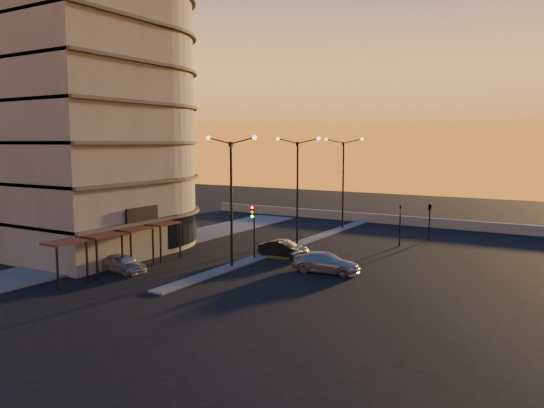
{
  "coord_description": "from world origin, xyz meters",
  "views": [
    {
      "loc": [
        21.92,
        -30.81,
        9.02
      ],
      "look_at": [
        -0.77,
        6.94,
        3.9
      ],
      "focal_mm": 35.0,
      "sensor_mm": 36.0,
      "label": 1
    }
  ],
  "objects_px": {
    "car_wagon": "(326,263)",
    "traffic_light_main": "(253,223)",
    "streetlamp_mid": "(298,182)",
    "car_sedan": "(284,249)",
    "car_hatchback": "(122,263)"
  },
  "relations": [
    {
      "from": "car_hatchback",
      "to": "car_sedan",
      "type": "relative_size",
      "value": 0.96
    },
    {
      "from": "car_wagon",
      "to": "streetlamp_mid",
      "type": "bearing_deg",
      "value": 33.49
    },
    {
      "from": "traffic_light_main",
      "to": "car_sedan",
      "type": "height_order",
      "value": "traffic_light_main"
    },
    {
      "from": "car_hatchback",
      "to": "streetlamp_mid",
      "type": "bearing_deg",
      "value": -16.02
    },
    {
      "from": "traffic_light_main",
      "to": "car_wagon",
      "type": "bearing_deg",
      "value": -6.22
    },
    {
      "from": "car_sedan",
      "to": "car_wagon",
      "type": "height_order",
      "value": "car_wagon"
    },
    {
      "from": "streetlamp_mid",
      "to": "car_hatchback",
      "type": "xyz_separation_m",
      "value": [
        -5.67,
        -15.17,
        -4.94
      ]
    },
    {
      "from": "streetlamp_mid",
      "to": "car_wagon",
      "type": "height_order",
      "value": "streetlamp_mid"
    },
    {
      "from": "streetlamp_mid",
      "to": "car_sedan",
      "type": "relative_size",
      "value": 2.39
    },
    {
      "from": "streetlamp_mid",
      "to": "car_hatchback",
      "type": "bearing_deg",
      "value": -110.49
    },
    {
      "from": "car_wagon",
      "to": "traffic_light_main",
      "type": "bearing_deg",
      "value": 77.52
    },
    {
      "from": "traffic_light_main",
      "to": "streetlamp_mid",
      "type": "bearing_deg",
      "value": 90.0
    },
    {
      "from": "car_hatchback",
      "to": "car_sedan",
      "type": "distance_m",
      "value": 12.41
    },
    {
      "from": "car_hatchback",
      "to": "car_wagon",
      "type": "distance_m",
      "value": 14.23
    },
    {
      "from": "traffic_light_main",
      "to": "car_hatchback",
      "type": "xyz_separation_m",
      "value": [
        -5.67,
        -8.05,
        -2.24
      ]
    }
  ]
}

